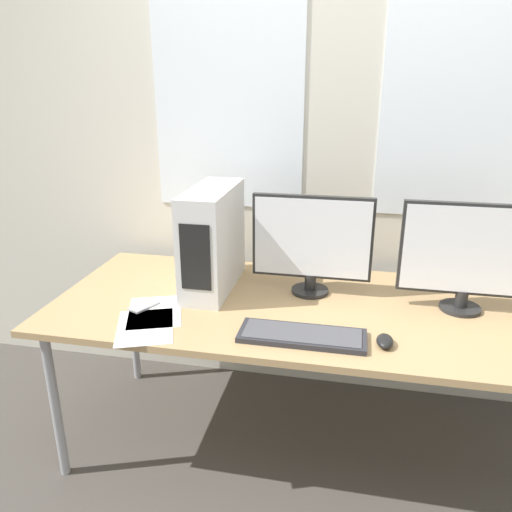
{
  "coord_description": "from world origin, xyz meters",
  "views": [
    {
      "loc": [
        0.1,
        -1.45,
        1.63
      ],
      "look_at": [
        -0.3,
        0.46,
        0.93
      ],
      "focal_mm": 35.0,
      "sensor_mm": 36.0,
      "label": 1
    }
  ],
  "objects_px": {
    "monitor_right_near": "(468,255)",
    "keyboard": "(302,335)",
    "cell_phone": "(144,306)",
    "mouse": "(385,341)",
    "pc_tower": "(213,239)",
    "monitor_main": "(312,242)"
  },
  "relations": [
    {
      "from": "mouse",
      "to": "pc_tower",
      "type": "bearing_deg",
      "value": 152.54
    },
    {
      "from": "monitor_main",
      "to": "mouse",
      "type": "xyz_separation_m",
      "value": [
        0.31,
        -0.41,
        -0.22
      ]
    },
    {
      "from": "keyboard",
      "to": "monitor_right_near",
      "type": "bearing_deg",
      "value": 31.09
    },
    {
      "from": "keyboard",
      "to": "mouse",
      "type": "distance_m",
      "value": 0.29
    },
    {
      "from": "keyboard",
      "to": "mouse",
      "type": "height_order",
      "value": "mouse"
    },
    {
      "from": "monitor_main",
      "to": "mouse",
      "type": "bearing_deg",
      "value": -53.13
    },
    {
      "from": "keyboard",
      "to": "cell_phone",
      "type": "bearing_deg",
      "value": 169.27
    },
    {
      "from": "monitor_right_near",
      "to": "mouse",
      "type": "bearing_deg",
      "value": -131.13
    },
    {
      "from": "monitor_main",
      "to": "keyboard",
      "type": "relative_size",
      "value": 1.11
    },
    {
      "from": "monitor_main",
      "to": "cell_phone",
      "type": "height_order",
      "value": "monitor_main"
    },
    {
      "from": "keyboard",
      "to": "cell_phone",
      "type": "xyz_separation_m",
      "value": [
        -0.68,
        0.13,
        -0.01
      ]
    },
    {
      "from": "keyboard",
      "to": "cell_phone",
      "type": "relative_size",
      "value": 3.28
    },
    {
      "from": "monitor_right_near",
      "to": "keyboard",
      "type": "distance_m",
      "value": 0.75
    },
    {
      "from": "keyboard",
      "to": "mouse",
      "type": "xyz_separation_m",
      "value": [
        0.29,
        0.01,
        0.01
      ]
    },
    {
      "from": "mouse",
      "to": "cell_phone",
      "type": "distance_m",
      "value": 0.98
    },
    {
      "from": "monitor_right_near",
      "to": "mouse",
      "type": "relative_size",
      "value": 5.38
    },
    {
      "from": "cell_phone",
      "to": "monitor_right_near",
      "type": "bearing_deg",
      "value": 35.51
    },
    {
      "from": "pc_tower",
      "to": "monitor_right_near",
      "type": "relative_size",
      "value": 0.93
    },
    {
      "from": "cell_phone",
      "to": "keyboard",
      "type": "bearing_deg",
      "value": 14.23
    },
    {
      "from": "monitor_right_near",
      "to": "keyboard",
      "type": "height_order",
      "value": "monitor_right_near"
    },
    {
      "from": "monitor_right_near",
      "to": "keyboard",
      "type": "bearing_deg",
      "value": -148.91
    },
    {
      "from": "pc_tower",
      "to": "monitor_main",
      "type": "height_order",
      "value": "pc_tower"
    }
  ]
}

